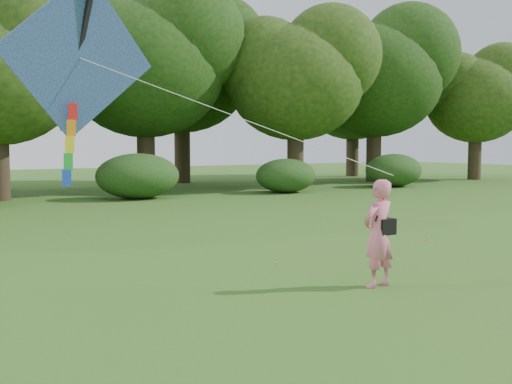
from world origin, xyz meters
TOP-DOWN VIEW (x-y plane):
  - ground at (0.00, 0.00)m, footprint 100.00×100.00m
  - man_kite_flyer at (0.43, 0.62)m, footprint 0.70×0.52m
  - crossbody_bag at (0.54, 0.59)m, footprint 0.43×0.20m
  - flying_kite at (-3.64, 3.05)m, footprint 5.63×2.94m
  - tree_line at (1.67, 22.88)m, footprint 54.70×15.30m
  - shrub_band at (-0.72, 17.60)m, footprint 39.15×3.22m
  - fallen_leaves at (-1.58, 5.01)m, footprint 11.49×11.82m

SIDE VIEW (x-z plane):
  - ground at x=0.00m, z-range 0.00..0.00m
  - fallen_leaves at x=-1.58m, z-range 0.00..0.01m
  - shrub_band at x=-0.72m, z-range -0.08..1.79m
  - man_kite_flyer at x=0.43m, z-range 0.00..1.74m
  - crossbody_bag at x=0.54m, z-range 0.63..1.33m
  - flying_kite at x=-3.64m, z-range 1.96..5.25m
  - tree_line at x=1.67m, z-range 0.86..10.35m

